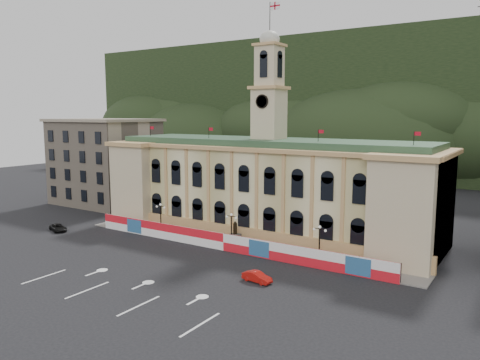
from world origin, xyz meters
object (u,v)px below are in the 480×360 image
Objects in this scene: statue at (235,238)px; red_sedan at (257,277)px; lamp_center at (231,227)px; black_suv at (58,228)px.

red_sedan is (10.66, -11.41, -0.57)m from statue.
statue is 2.14m from lamp_center.
statue is at bearing -54.16° from black_suv.
statue is 0.80× the size of black_suv.
red_sedan is (10.66, -10.41, -2.46)m from lamp_center.
lamp_center is 31.15m from black_suv.
black_suv is (-40.66, 2.39, -0.02)m from red_sedan.
lamp_center reaches higher than statue.
red_sedan is at bearing -44.31° from lamp_center.
statue is 0.97× the size of red_sedan.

